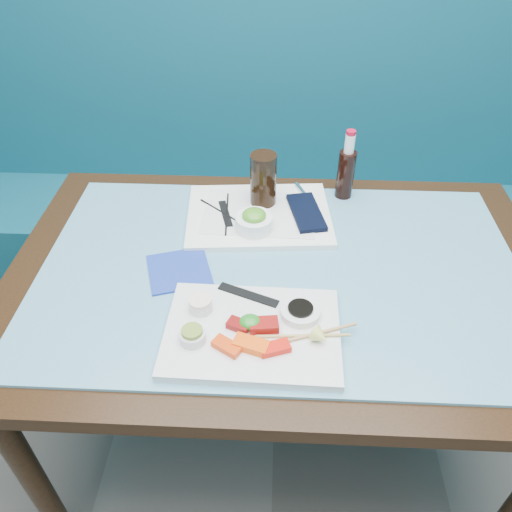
{
  "coord_description": "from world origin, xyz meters",
  "views": [
    {
      "loc": [
        -0.02,
        0.5,
        1.6
      ],
      "look_at": [
        -0.06,
        1.45,
        0.8
      ],
      "focal_mm": 35.0,
      "sensor_mm": 36.0,
      "label": 1
    }
  ],
  "objects_px": {
    "booth_bench": "(279,205)",
    "blue_napkin": "(179,270)",
    "cola_bottle_body": "(346,175)",
    "seaweed_bowl": "(254,223)",
    "serving_tray": "(259,215)",
    "dining_table": "(279,294)",
    "sashimi_plate": "(252,333)",
    "cola_glass": "(263,180)"
  },
  "relations": [
    {
      "from": "booth_bench",
      "to": "cola_bottle_body",
      "type": "height_order",
      "value": "booth_bench"
    },
    {
      "from": "seaweed_bowl",
      "to": "cola_glass",
      "type": "distance_m",
      "value": 0.14
    },
    {
      "from": "dining_table",
      "to": "seaweed_bowl",
      "type": "distance_m",
      "value": 0.2
    },
    {
      "from": "booth_bench",
      "to": "dining_table",
      "type": "height_order",
      "value": "booth_bench"
    },
    {
      "from": "cola_bottle_body",
      "to": "cola_glass",
      "type": "bearing_deg",
      "value": -163.49
    },
    {
      "from": "booth_bench",
      "to": "blue_napkin",
      "type": "distance_m",
      "value": 0.98
    },
    {
      "from": "booth_bench",
      "to": "cola_bottle_body",
      "type": "distance_m",
      "value": 0.7
    },
    {
      "from": "dining_table",
      "to": "sashimi_plate",
      "type": "height_order",
      "value": "sashimi_plate"
    },
    {
      "from": "seaweed_bowl",
      "to": "blue_napkin",
      "type": "relative_size",
      "value": 0.68
    },
    {
      "from": "cola_bottle_body",
      "to": "sashimi_plate",
      "type": "bearing_deg",
      "value": -113.41
    },
    {
      "from": "serving_tray",
      "to": "cola_glass",
      "type": "bearing_deg",
      "value": 75.19
    },
    {
      "from": "dining_table",
      "to": "cola_glass",
      "type": "relative_size",
      "value": 8.99
    },
    {
      "from": "seaweed_bowl",
      "to": "cola_glass",
      "type": "relative_size",
      "value": 0.65
    },
    {
      "from": "booth_bench",
      "to": "cola_glass",
      "type": "xyz_separation_m",
      "value": [
        -0.05,
        -0.57,
        0.48
      ]
    },
    {
      "from": "dining_table",
      "to": "sashimi_plate",
      "type": "bearing_deg",
      "value": -104.67
    },
    {
      "from": "serving_tray",
      "to": "blue_napkin",
      "type": "bearing_deg",
      "value": -133.04
    },
    {
      "from": "booth_bench",
      "to": "blue_napkin",
      "type": "relative_size",
      "value": 19.91
    },
    {
      "from": "booth_bench",
      "to": "cola_bottle_body",
      "type": "xyz_separation_m",
      "value": [
        0.19,
        -0.5,
        0.46
      ]
    },
    {
      "from": "dining_table",
      "to": "serving_tray",
      "type": "bearing_deg",
      "value": 106.42
    },
    {
      "from": "booth_bench",
      "to": "blue_napkin",
      "type": "bearing_deg",
      "value": -106.52
    },
    {
      "from": "serving_tray",
      "to": "seaweed_bowl",
      "type": "height_order",
      "value": "seaweed_bowl"
    },
    {
      "from": "serving_tray",
      "to": "cola_bottle_body",
      "type": "distance_m",
      "value": 0.29
    },
    {
      "from": "dining_table",
      "to": "cola_glass",
      "type": "bearing_deg",
      "value": 101.23
    },
    {
      "from": "cola_bottle_body",
      "to": "serving_tray",
      "type": "bearing_deg",
      "value": -153.3
    },
    {
      "from": "seaweed_bowl",
      "to": "cola_bottle_body",
      "type": "bearing_deg",
      "value": 37.6
    },
    {
      "from": "cola_glass",
      "to": "cola_bottle_body",
      "type": "relative_size",
      "value": 1.06
    },
    {
      "from": "cola_glass",
      "to": "blue_napkin",
      "type": "relative_size",
      "value": 1.03
    },
    {
      "from": "sashimi_plate",
      "to": "blue_napkin",
      "type": "bearing_deg",
      "value": 135.1
    },
    {
      "from": "dining_table",
      "to": "blue_napkin",
      "type": "bearing_deg",
      "value": -174.83
    },
    {
      "from": "booth_bench",
      "to": "cola_glass",
      "type": "height_order",
      "value": "booth_bench"
    },
    {
      "from": "sashimi_plate",
      "to": "seaweed_bowl",
      "type": "height_order",
      "value": "seaweed_bowl"
    },
    {
      "from": "booth_bench",
      "to": "dining_table",
      "type": "relative_size",
      "value": 2.14
    },
    {
      "from": "seaweed_bowl",
      "to": "cola_glass",
      "type": "xyz_separation_m",
      "value": [
        0.02,
        0.13,
        0.06
      ]
    },
    {
      "from": "sashimi_plate",
      "to": "cola_bottle_body",
      "type": "height_order",
      "value": "cola_bottle_body"
    },
    {
      "from": "booth_bench",
      "to": "blue_napkin",
      "type": "xyz_separation_m",
      "value": [
        -0.26,
        -0.86,
        0.39
      ]
    },
    {
      "from": "booth_bench",
      "to": "cola_bottle_body",
      "type": "bearing_deg",
      "value": -69.22
    },
    {
      "from": "serving_tray",
      "to": "booth_bench",
      "type": "bearing_deg",
      "value": 79.61
    },
    {
      "from": "sashimi_plate",
      "to": "seaweed_bowl",
      "type": "relative_size",
      "value": 3.74
    },
    {
      "from": "serving_tray",
      "to": "seaweed_bowl",
      "type": "xyz_separation_m",
      "value": [
        -0.01,
        -0.07,
        0.03
      ]
    },
    {
      "from": "dining_table",
      "to": "cola_glass",
      "type": "distance_m",
      "value": 0.33
    },
    {
      "from": "sashimi_plate",
      "to": "cola_glass",
      "type": "height_order",
      "value": "cola_glass"
    },
    {
      "from": "sashimi_plate",
      "to": "cola_glass",
      "type": "distance_m",
      "value": 0.51
    }
  ]
}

